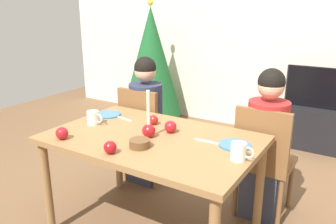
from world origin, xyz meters
name	(u,v)px	position (x,y,z in m)	size (l,w,h in m)	color
back_wall	(269,30)	(0.00, 2.60, 1.30)	(6.40, 0.10, 2.60)	beige
dining_table	(153,148)	(0.00, 0.00, 0.67)	(1.40, 0.90, 0.75)	olive
chair_left	(144,129)	(-0.51, 0.61, 0.51)	(0.40, 0.40, 0.90)	brown
chair_right	(264,156)	(0.59, 0.61, 0.51)	(0.40, 0.40, 0.90)	brown
person_left_child	(146,123)	(-0.51, 0.64, 0.57)	(0.30, 0.30, 1.17)	#33384C
person_right_child	(265,148)	(0.59, 0.64, 0.57)	(0.30, 0.30, 1.17)	#33384C
tv_stand	(317,128)	(0.73, 2.30, 0.24)	(0.64, 0.40, 0.48)	black
tv	(322,88)	(0.73, 2.30, 0.71)	(0.79, 0.05, 0.46)	black
christmas_tree	(151,62)	(-1.40, 2.04, 0.86)	(0.83, 0.83, 1.67)	brown
candle_centerpiece	(149,128)	(-0.02, -0.02, 0.82)	(0.09, 0.09, 0.32)	red
plate_left	(108,114)	(-0.57, 0.20, 0.76)	(0.21, 0.21, 0.01)	teal
plate_right	(235,145)	(0.53, 0.14, 0.76)	(0.20, 0.20, 0.01)	teal
mug_left	(93,118)	(-0.51, -0.02, 0.80)	(0.13, 0.09, 0.10)	silver
mug_right	(239,152)	(0.62, -0.04, 0.80)	(0.14, 0.09, 0.10)	silver
fork_left	(124,119)	(-0.40, 0.19, 0.75)	(0.18, 0.01, 0.01)	silver
fork_right	(207,141)	(0.36, 0.11, 0.75)	(0.18, 0.01, 0.01)	silver
bowl_walnuts	(140,143)	(0.03, -0.19, 0.78)	(0.13, 0.13, 0.05)	brown
apple_near_candle	(62,133)	(-0.48, -0.35, 0.79)	(0.08, 0.08, 0.08)	#AC161B
apple_by_left_plate	(110,147)	(-0.06, -0.36, 0.79)	(0.08, 0.08, 0.08)	#AC1117
apple_by_right_mug	(153,120)	(-0.13, 0.21, 0.79)	(0.07, 0.07, 0.07)	#AE1918
apple_far_edge	(171,127)	(0.06, 0.13, 0.79)	(0.08, 0.08, 0.08)	red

